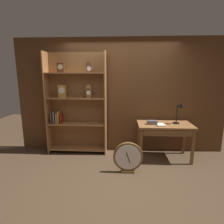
# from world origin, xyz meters

# --- Properties ---
(ground_plane) EXTENTS (10.00, 10.00, 0.00)m
(ground_plane) POSITION_xyz_m (0.00, 0.00, 0.00)
(ground_plane) COLOR #4C3826
(back_wood_panel) EXTENTS (4.80, 0.05, 2.60)m
(back_wood_panel) POSITION_xyz_m (0.00, 1.32, 1.30)
(back_wood_panel) COLOR brown
(back_wood_panel) RESTS_ON ground
(bookshelf) EXTENTS (1.33, 0.32, 2.28)m
(bookshelf) POSITION_xyz_m (-1.00, 1.14, 1.13)
(bookshelf) COLOR #9E6B3D
(bookshelf) RESTS_ON ground
(workbench) EXTENTS (1.13, 0.63, 0.77)m
(workbench) POSITION_xyz_m (0.95, 0.86, 0.67)
(workbench) COLOR brown
(workbench) RESTS_ON ground
(desk_lamp) EXTENTS (0.20, 0.20, 0.47)m
(desk_lamp) POSITION_xyz_m (1.24, 0.90, 1.07)
(desk_lamp) COLOR black
(desk_lamp) RESTS_ON workbench
(toolbox_small) EXTENTS (0.21, 0.11, 0.08)m
(toolbox_small) POSITION_xyz_m (0.68, 0.84, 0.81)
(toolbox_small) COLOR #595960
(toolbox_small) RESTS_ON workbench
(open_repair_manual) EXTENTS (0.18, 0.23, 0.02)m
(open_repair_manual) POSITION_xyz_m (0.84, 0.77, 0.78)
(open_repair_manual) COLOR silver
(open_repair_manual) RESTS_ON workbench
(round_clock_large) EXTENTS (0.55, 0.11, 0.59)m
(round_clock_large) POSITION_xyz_m (0.17, 0.24, 0.30)
(round_clock_large) COLOR brown
(round_clock_large) RESTS_ON ground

